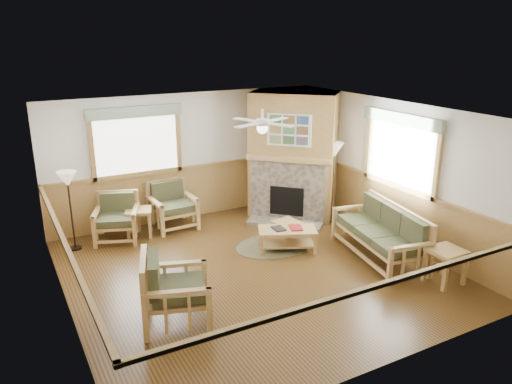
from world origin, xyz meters
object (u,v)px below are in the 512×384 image
end_table_chairs (139,223)px  floor_lamp_left (71,211)px  end_table_sofa (445,266)px  coffee_table (287,240)px  armchair_back_left (116,218)px  armchair_left (176,289)px  sofa (379,233)px  floor_lamp_right (332,182)px  armchair_back_right (173,206)px  footstool (287,231)px

end_table_chairs → floor_lamp_left: floor_lamp_left is taller
end_table_sofa → end_table_chairs: bearing=131.5°
coffee_table → end_table_sofa: 2.77m
armchair_back_left → armchair_left: bearing=-68.1°
coffee_table → end_table_sofa: size_ratio=1.80×
end_table_sofa → floor_lamp_left: (-5.04, 4.23, 0.46)m
sofa → end_table_chairs: sofa is taller
sofa → coffee_table: sofa is taller
floor_lamp_left → floor_lamp_right: 5.22m
armchair_back_left → floor_lamp_right: (4.29, -1.15, 0.41)m
armchair_left → floor_lamp_left: floor_lamp_left is taller
armchair_back_right → armchair_left: 3.61m
sofa → floor_lamp_left: floor_lamp_left is taller
end_table_chairs → floor_lamp_left: size_ratio=0.37×
end_table_sofa → floor_lamp_left: size_ratio=0.39×
floor_lamp_right → footstool: bearing=-162.2°
end_table_chairs → armchair_back_left: bearing=-179.7°
footstool → end_table_chairs: bearing=146.7°
coffee_table → floor_lamp_left: size_ratio=0.70×
coffee_table → end_table_chairs: bearing=163.1°
armchair_back_right → end_table_sofa: armchair_back_right is taller
armchair_back_right → floor_lamp_left: (-2.00, -0.16, 0.29)m
end_table_chairs → floor_lamp_right: 4.06m
sofa → end_table_chairs: size_ratio=3.66×
sofa → armchair_left: bearing=-75.6°
footstool → floor_lamp_right: floor_lamp_right is taller
sofa → end_table_chairs: bearing=-120.5°
armchair_left → coffee_table: bearing=-45.1°
armchair_back_left → end_table_chairs: bearing=21.6°
armchair_left → floor_lamp_left: (-0.85, 3.26, 0.25)m
armchair_back_left → coffee_table: 3.33m
armchair_left → end_table_chairs: bearing=11.4°
armchair_left → coffee_table: (2.63, 1.31, -0.30)m
end_table_sofa → footstool: bearing=116.7°
armchair_back_left → end_table_sofa: 6.01m
armchair_back_right → footstool: bearing=-47.9°
footstool → floor_lamp_right: 1.62m
end_table_chairs → end_table_sofa: 5.72m
coffee_table → end_table_sofa: end_table_sofa is taller
sofa → floor_lamp_left: bearing=-111.8°
coffee_table → end_table_sofa: (1.57, -2.29, 0.08)m
coffee_table → floor_lamp_right: bearing=52.2°
armchair_back_right → floor_lamp_right: floor_lamp_right is taller
end_table_sofa → floor_lamp_left: floor_lamp_left is taller
armchair_back_right → end_table_sofa: (3.04, -4.39, -0.18)m
armchair_back_right → end_table_chairs: size_ratio=1.69×
armchair_left → end_table_sofa: (4.19, -0.97, -0.22)m
end_table_sofa → footstool: (-1.34, 2.67, -0.10)m
armchair_back_right → armchair_left: size_ratio=0.92×
armchair_left → footstool: 3.33m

